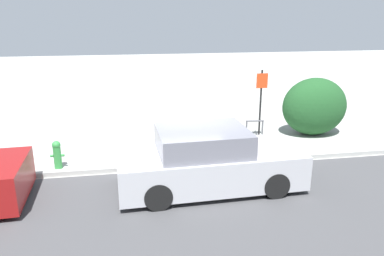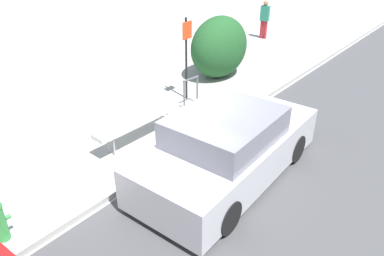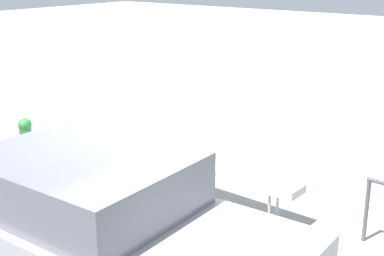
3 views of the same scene
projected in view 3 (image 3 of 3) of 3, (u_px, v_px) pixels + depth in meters
ground_plane at (159, 231)px, 6.71m from camera, size 60.00×60.00×0.00m
curb at (159, 226)px, 6.69m from camera, size 60.00×0.20×0.13m
bench at (222, 171)px, 7.26m from camera, size 2.35×0.43×0.58m
fire_hydrant at (26, 139)px, 8.92m from camera, size 0.36×0.22×0.77m
parked_car_near at (96, 231)px, 5.34m from camera, size 4.29×1.95×1.44m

